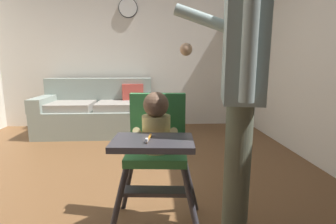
{
  "coord_description": "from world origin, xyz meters",
  "views": [
    {
      "loc": [
        0.43,
        -2.06,
        1.09
      ],
      "look_at": [
        0.53,
        -0.37,
        0.77
      ],
      "focal_mm": 27.0,
      "sensor_mm": 36.0,
      "label": 1
    }
  ],
  "objects_px": {
    "adult_standing": "(240,90)",
    "couch": "(97,112)",
    "high_chair": "(157,139)",
    "wall_clock": "(128,8)"
  },
  "relations": [
    {
      "from": "couch",
      "to": "adult_standing",
      "type": "distance_m",
      "value": 3.05
    },
    {
      "from": "high_chair",
      "to": "adult_standing",
      "type": "height_order",
      "value": "adult_standing"
    },
    {
      "from": "couch",
      "to": "wall_clock",
      "type": "xyz_separation_m",
      "value": [
        0.49,
        0.48,
        1.69
      ]
    },
    {
      "from": "high_chair",
      "to": "adult_standing",
      "type": "distance_m",
      "value": 0.56
    },
    {
      "from": "couch",
      "to": "wall_clock",
      "type": "bearing_deg",
      "value": 134.27
    },
    {
      "from": "adult_standing",
      "to": "wall_clock",
      "type": "height_order",
      "value": "wall_clock"
    },
    {
      "from": "couch",
      "to": "adult_standing",
      "type": "xyz_separation_m",
      "value": [
        1.38,
        -2.65,
        0.61
      ]
    },
    {
      "from": "high_chair",
      "to": "wall_clock",
      "type": "distance_m",
      "value": 3.35
    },
    {
      "from": "couch",
      "to": "adult_standing",
      "type": "relative_size",
      "value": 1.05
    },
    {
      "from": "adult_standing",
      "to": "couch",
      "type": "bearing_deg",
      "value": -49.67
    }
  ]
}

